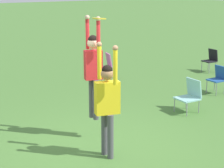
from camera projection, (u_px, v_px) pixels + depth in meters
ground_plane at (97, 146)px, 7.86m from camera, size 120.00×120.00×0.00m
person_jumping at (93, 65)px, 7.91m from camera, size 0.52×0.41×2.23m
person_defending at (107, 98)px, 7.08m from camera, size 0.62×0.51×2.24m
frisbee at (99, 18)px, 6.90m from camera, size 0.26×0.26×0.03m
camping_chair_0 at (211, 59)px, 14.34m from camera, size 0.48×0.52×0.88m
camping_chair_1 at (190, 94)px, 9.85m from camera, size 0.58×0.62×0.88m
camping_chair_2 at (106, 64)px, 13.30m from camera, size 0.60×0.65×0.91m
camping_chair_3 at (218, 77)px, 11.54m from camera, size 0.48×0.52×0.86m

